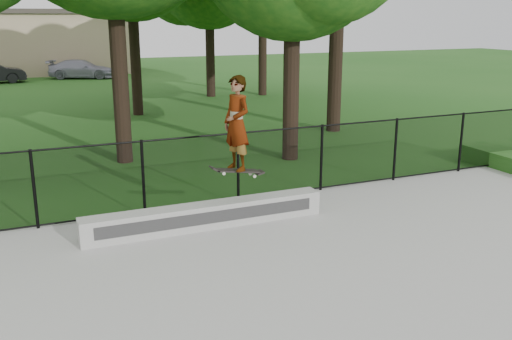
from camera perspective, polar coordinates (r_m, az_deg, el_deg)
The scene contains 5 objects.
grind_ledge at distance 10.62m, azimuth -5.00°, elevation -4.56°, with size 4.58×0.40×0.45m, color #B2B2AC.
car_c at distance 38.38m, azimuth -17.05°, elevation 9.63°, with size 1.65×3.74×1.18m, color #9593A7.
skater_airborne at distance 10.23m, azimuth -1.93°, elevation 4.51°, with size 0.84×0.71×1.86m.
chainlink_fence at distance 11.91m, azimuth -1.80°, elevation 0.32°, with size 16.06×0.06×1.50m.
distant_building at distance 42.89m, azimuth -21.01°, elevation 11.92°, with size 12.40×6.40×4.30m.
Camera 1 is at (-4.26, -4.80, 3.86)m, focal length 40.00 mm.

